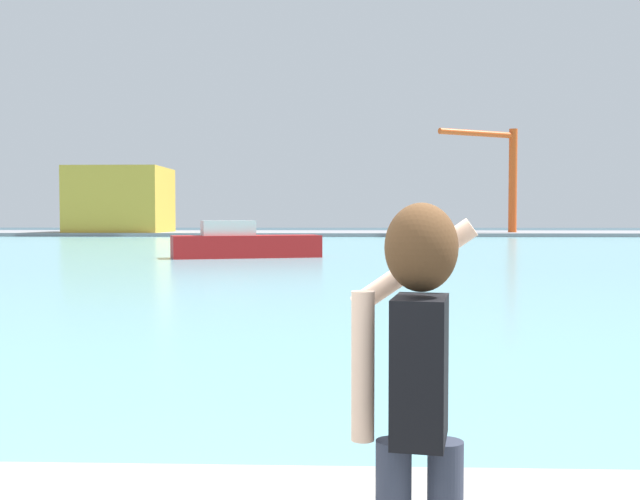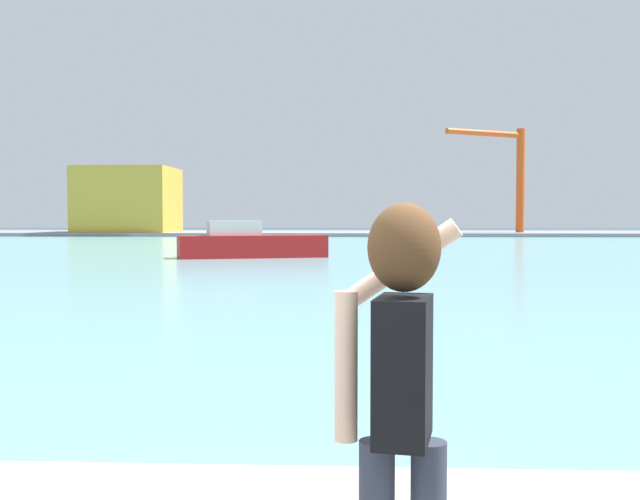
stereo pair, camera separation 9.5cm
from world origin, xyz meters
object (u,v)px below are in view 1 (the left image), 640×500
object	(u,v)px
port_crane	(503,167)
person_photographer	(417,378)
boat_moored	(244,244)
warehouse_left	(120,200)

from	to	relation	value
port_crane	person_photographer	bearing A→B (deg)	-101.70
person_photographer	boat_moored	bearing A→B (deg)	19.46
boat_moored	warehouse_left	distance (m)	55.04
boat_moored	port_crane	distance (m)	55.84
person_photographer	boat_moored	world-z (taller)	person_photographer
boat_moored	warehouse_left	bearing A→B (deg)	96.28
person_photographer	boat_moored	size ratio (longest dim) A/B	0.21
person_photographer	port_crane	world-z (taller)	port_crane
boat_moored	person_photographer	bearing A→B (deg)	-98.62
warehouse_left	port_crane	xyz separation A→B (m)	(46.44, -0.40, 3.89)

